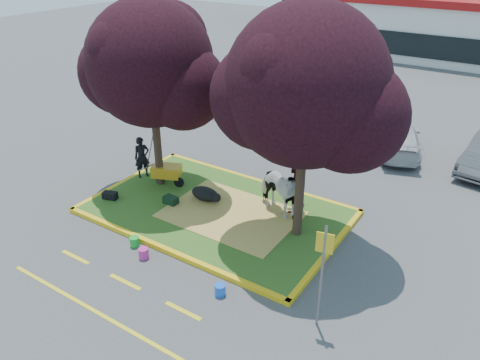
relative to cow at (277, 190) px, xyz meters
The scene contains 30 objects.
ground 2.24m from the cow, 153.90° to the right, with size 90.00×90.00×0.00m, color #424244.
median_island 2.20m from the cow, 153.90° to the right, with size 8.00×5.00×0.15m, color #31561A.
curb_near 4.01m from the cow, 117.44° to the right, with size 8.30×0.16×0.15m, color yellow.
curb_far 2.64m from the cow, 136.58° to the left, with size 8.30×0.16×0.15m, color yellow.
curb_left 6.01m from the cow, behind, with size 0.16×5.30×0.15m, color yellow.
curb_right 2.62m from the cow, 21.08° to the right, with size 0.16×5.30×0.15m, color yellow.
straw_bedding 1.71m from the cow, 143.66° to the right, with size 4.20×3.00×0.01m, color tan.
tree_purple_left 5.70m from the cow, behind, with size 5.06×4.20×6.51m.
tree_purple_right 3.80m from the cow, 31.87° to the right, with size 5.30×4.40×6.82m.
fire_lane_stripe_a 6.42m from the cow, 126.77° to the right, with size 1.10×0.12×0.01m, color yellow.
fire_lane_stripe_b 5.48m from the cow, 109.47° to the right, with size 1.10×0.12×0.01m, color yellow.
fire_lane_stripe_c 5.18m from the cow, 87.70° to the right, with size 1.10×0.12×0.01m, color yellow.
fire_lane_long 6.61m from the cow, 105.96° to the right, with size 6.00×0.10×0.01m, color yellow.
retail_building 27.13m from the cow, 89.57° to the left, with size 20.40×8.40×4.40m.
cow is the anchor object (origin of this frame).
calf 2.62m from the cow, 167.08° to the right, with size 1.06×0.60×0.46m, color black.
handler 5.51m from the cow, behind, with size 0.57×0.38×1.57m, color black.
visitor_a 0.60m from the cow, 50.68° to the left, with size 0.89×0.70×1.84m, color #45131E.
visitor_b 1.11m from the cow, 72.39° to the left, with size 0.69×0.29×1.18m, color black.
wheelbarrow 4.41m from the cow, behind, with size 1.82×0.97×0.69m.
gear_bag_dark 5.82m from the cow, 156.37° to the right, with size 0.49×0.27×0.25m, color black.
gear_bag_green 3.66m from the cow, 156.61° to the right, with size 0.50×0.31×0.26m, color black.
sign_post 4.90m from the cow, 49.22° to the right, with size 0.39×0.11×2.80m.
bucket_green 4.71m from the cow, 126.37° to the right, with size 0.29×0.29×0.31m, color green.
bucket_pink 4.61m from the cow, 117.80° to the right, with size 0.30×0.30×0.32m, color #CF2E8C.
bucket_blue 4.22m from the cow, 81.23° to the right, with size 0.29×0.29×0.31m, color blue.
car_black 10.89m from the cow, 139.72° to the left, with size 1.48×3.69×1.26m, color black.
car_silver 9.67m from the cow, 122.44° to the left, with size 1.57×4.50×1.48m, color #B0B3B8.
car_red 7.79m from the cow, 95.40° to the left, with size 2.14×4.63×1.29m, color maroon.
car_white 7.63m from the cow, 76.03° to the left, with size 1.65×4.06×1.18m, color silver.
Camera 1 is at (7.96, -10.76, 8.27)m, focal length 35.00 mm.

